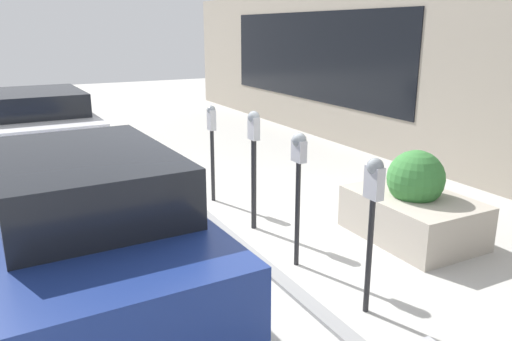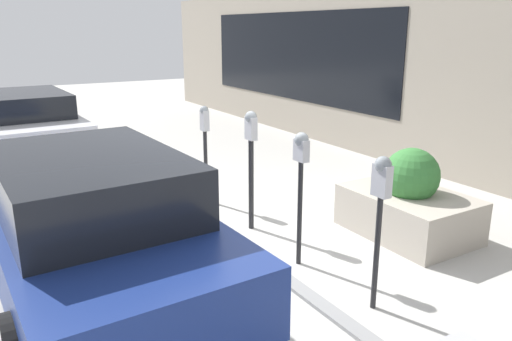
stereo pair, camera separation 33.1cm
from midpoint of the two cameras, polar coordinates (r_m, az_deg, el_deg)
The scene contains 10 objects.
ground_plane at distance 6.12m, azimuth 0.82°, elevation -8.86°, with size 40.00×40.00×0.00m, color beige.
curb_strip at distance 6.07m, azimuth 0.15°, elevation -8.83°, with size 24.50×0.16×0.04m.
building_facade at distance 8.67m, azimuth 28.18°, elevation 8.63°, with size 24.50×0.17×3.46m.
parking_meter_nearest at distance 4.56m, azimuth 15.26°, elevation -3.21°, with size 0.18×0.15×1.49m.
parking_meter_second at distance 5.35m, azimuth 6.65°, elevation 0.28°, with size 0.18×0.16×1.51m.
parking_meter_middle at distance 6.36m, azimuth 1.23°, elevation 2.43°, with size 0.18×0.15×1.57m.
parking_meter_fourth at distance 7.47m, azimuth -3.80°, elevation 3.99°, with size 0.15×0.12×1.47m.
planter_box at distance 6.61m, azimuth 18.90°, elevation -3.97°, with size 1.57×1.12×1.14m.
parked_car_middle at distance 5.11m, azimuth -17.12°, elevation -5.23°, with size 4.28×1.87×1.48m.
parked_car_rear at distance 10.65m, azimuth -22.95°, elevation 5.01°, with size 4.05×2.05×1.41m.
Camera 1 is at (-4.96, 2.51, 2.57)m, focal length 35.00 mm.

